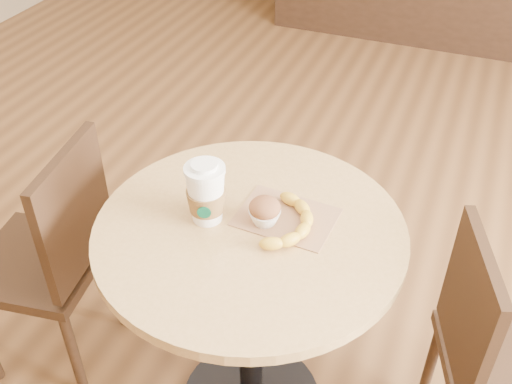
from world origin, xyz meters
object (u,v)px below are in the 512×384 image
(cafe_table, at_px, (250,281))
(banana, at_px, (291,223))
(chair_right, at_px, (494,358))
(coffee_cup, at_px, (206,195))
(chair_left, at_px, (53,255))
(muffin, at_px, (265,211))

(cafe_table, distance_m, banana, 0.23)
(chair_right, relative_size, coffee_cup, 4.84)
(chair_left, xyz_separation_m, coffee_cup, (0.52, 0.03, 0.36))
(chair_left, bearing_deg, chair_right, 86.97)
(chair_right, distance_m, coffee_cup, 0.85)
(muffin, bearing_deg, coffee_cup, -165.32)
(chair_left, distance_m, chair_right, 1.28)
(chair_right, distance_m, banana, 0.64)
(cafe_table, xyz_separation_m, coffee_cup, (-0.11, -0.01, 0.27))
(banana, bearing_deg, cafe_table, -162.12)
(chair_left, relative_size, coffee_cup, 5.05)
(chair_left, bearing_deg, muffin, 87.00)
(chair_right, relative_size, banana, 3.41)
(coffee_cup, bearing_deg, muffin, -4.58)
(chair_left, xyz_separation_m, chair_right, (1.28, 0.13, -0.02))
(chair_left, xyz_separation_m, banana, (0.73, 0.07, 0.31))
(coffee_cup, distance_m, banana, 0.22)
(banana, bearing_deg, coffee_cup, -168.99)
(muffin, bearing_deg, banana, 3.17)
(coffee_cup, xyz_separation_m, muffin, (0.14, 0.04, -0.04))
(chair_right, height_order, coffee_cup, coffee_cup)
(chair_right, bearing_deg, chair_left, 76.89)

